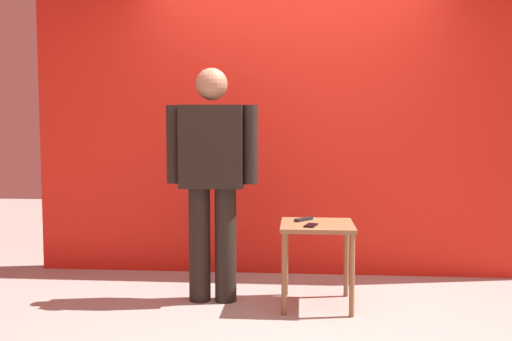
{
  "coord_description": "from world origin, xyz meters",
  "views": [
    {
      "loc": [
        0.09,
        -3.46,
        1.28
      ],
      "look_at": [
        -0.23,
        0.55,
        0.96
      ],
      "focal_mm": 38.78,
      "sensor_mm": 36.0,
      "label": 1
    }
  ],
  "objects_px": {
    "standing_person": "(212,172)",
    "side_table": "(317,237)",
    "tv_remote": "(304,219)",
    "cell_phone": "(311,225)"
  },
  "relations": [
    {
      "from": "side_table",
      "to": "cell_phone",
      "type": "bearing_deg",
      "value": -112.97
    },
    {
      "from": "standing_person",
      "to": "tv_remote",
      "type": "xyz_separation_m",
      "value": [
        0.67,
        0.06,
        -0.35
      ]
    },
    {
      "from": "side_table",
      "to": "cell_phone",
      "type": "relative_size",
      "value": 4.14
    },
    {
      "from": "side_table",
      "to": "tv_remote",
      "type": "distance_m",
      "value": 0.18
    },
    {
      "from": "standing_person",
      "to": "side_table",
      "type": "xyz_separation_m",
      "value": [
        0.76,
        -0.05,
        -0.45
      ]
    },
    {
      "from": "standing_person",
      "to": "cell_phone",
      "type": "relative_size",
      "value": 11.84
    },
    {
      "from": "standing_person",
      "to": "cell_phone",
      "type": "distance_m",
      "value": 0.81
    },
    {
      "from": "standing_person",
      "to": "tv_remote",
      "type": "distance_m",
      "value": 0.75
    },
    {
      "from": "standing_person",
      "to": "side_table",
      "type": "height_order",
      "value": "standing_person"
    },
    {
      "from": "side_table",
      "to": "tv_remote",
      "type": "xyz_separation_m",
      "value": [
        -0.1,
        0.11,
        0.1
      ]
    }
  ]
}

